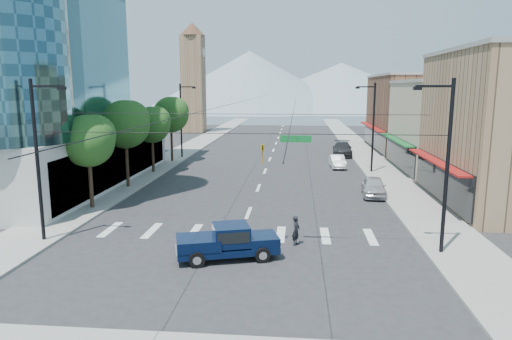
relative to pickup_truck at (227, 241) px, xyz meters
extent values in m
plane|color=#28282B|center=(0.16, 2.57, -0.91)|extent=(160.00, 160.00, 0.00)
cube|color=gray|center=(-11.84, 42.57, -0.84)|extent=(4.00, 120.00, 0.15)
cube|color=gray|center=(12.16, 42.57, -0.84)|extent=(4.00, 120.00, 0.15)
cube|color=tan|center=(20.16, 26.57, 3.59)|extent=(12.00, 14.00, 9.00)
cube|color=brown|center=(20.16, 42.57, 4.09)|extent=(12.00, 18.00, 10.00)
cube|color=#8C6B4C|center=(-16.34, 64.57, 8.09)|extent=(4.00, 4.00, 18.00)
cone|color=brown|center=(-16.34, 64.57, 18.29)|extent=(4.80, 4.80, 2.40)
cone|color=gray|center=(-14.84, 152.57, 10.09)|extent=(80.00, 80.00, 22.00)
cone|color=gray|center=(20.16, 162.57, 8.09)|extent=(90.00, 90.00, 18.00)
cylinder|color=black|center=(-11.04, 8.57, 1.36)|extent=(0.28, 0.28, 4.55)
sphere|color=#184416|center=(-11.04, 8.57, 3.96)|extent=(3.64, 3.64, 3.64)
sphere|color=#184416|center=(-10.64, 8.87, 4.36)|extent=(2.86, 2.86, 2.86)
cylinder|color=black|center=(-11.04, 15.57, 1.64)|extent=(0.28, 0.28, 5.11)
sphere|color=#184416|center=(-11.04, 15.57, 4.56)|extent=(4.09, 4.09, 4.09)
sphere|color=#184416|center=(-10.64, 15.87, 4.96)|extent=(3.21, 3.21, 3.21)
cylinder|color=black|center=(-11.04, 22.57, 1.36)|extent=(0.28, 0.28, 4.55)
sphere|color=#184416|center=(-11.04, 22.57, 3.96)|extent=(3.64, 3.64, 3.64)
sphere|color=#184416|center=(-10.64, 22.87, 4.36)|extent=(2.86, 2.86, 2.86)
cylinder|color=black|center=(-11.04, 29.57, 1.64)|extent=(0.28, 0.28, 5.11)
sphere|color=#184416|center=(-11.04, 29.57, 4.56)|extent=(4.09, 4.09, 4.09)
sphere|color=#184416|center=(-10.64, 29.87, 4.96)|extent=(3.21, 3.21, 3.21)
cylinder|color=black|center=(-10.64, 1.57, 3.59)|extent=(0.20, 0.20, 9.00)
cylinder|color=black|center=(10.96, 1.57, 3.59)|extent=(0.20, 0.20, 9.00)
cylinder|color=black|center=(0.16, 1.57, 5.29)|extent=(21.60, 0.04, 0.04)
imported|color=gold|center=(1.66, 1.57, 4.24)|extent=(0.16, 0.20, 1.00)
cube|color=#0C6626|center=(3.36, 1.57, 5.04)|extent=(1.60, 0.06, 0.35)
cylinder|color=black|center=(-10.64, 32.57, 3.59)|extent=(0.20, 0.20, 9.00)
cube|color=black|center=(-9.74, 32.57, 7.69)|extent=(1.80, 0.12, 0.12)
cube|color=black|center=(-8.94, 32.57, 7.59)|extent=(0.40, 0.25, 0.18)
cylinder|color=black|center=(10.96, 24.57, 3.59)|extent=(0.20, 0.20, 9.00)
cube|color=black|center=(10.06, 24.57, 7.69)|extent=(1.80, 0.12, 0.12)
cube|color=black|center=(9.26, 24.57, 7.59)|extent=(0.40, 0.25, 0.18)
cube|color=#071433|center=(0.02, 0.01, -0.41)|extent=(5.39, 3.22, 0.32)
cube|color=#071433|center=(1.74, 0.52, -0.04)|extent=(1.92, 2.10, 0.51)
cube|color=#071433|center=(0.20, 0.06, 0.33)|extent=(2.17, 2.14, 1.02)
cube|color=black|center=(0.20, 0.06, 0.42)|extent=(2.00, 2.11, 0.55)
cube|color=#071433|center=(-1.40, -0.42, 0.01)|extent=(2.56, 2.38, 0.60)
cube|color=silver|center=(2.45, 0.73, -0.41)|extent=(0.61, 1.71, 0.32)
cube|color=silver|center=(-2.41, -0.72, -0.41)|extent=(0.61, 1.71, 0.28)
cylinder|color=black|center=(1.82, -0.37, -0.53)|extent=(0.82, 0.49, 0.78)
cylinder|color=black|center=(1.32, 1.31, -0.53)|extent=(0.82, 0.49, 0.78)
cylinder|color=black|center=(-1.28, -1.30, -0.53)|extent=(0.82, 0.49, 0.78)
cylinder|color=black|center=(-1.78, 0.38, -0.53)|extent=(0.82, 0.49, 0.78)
imported|color=black|center=(3.45, 2.34, -0.09)|extent=(0.57, 0.70, 1.64)
imported|color=#BAB9BE|center=(9.56, 14.47, -0.15)|extent=(2.15, 4.59, 1.52)
imported|color=white|center=(7.76, 27.35, -0.23)|extent=(1.70, 4.23, 1.37)
imported|color=#2C2C2E|center=(9.14, 36.37, -0.06)|extent=(2.82, 6.04, 1.71)
camera|label=1|loc=(3.44, -21.71, 7.63)|focal=32.00mm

